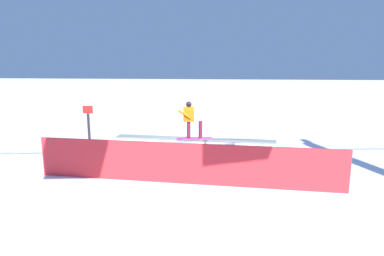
{
  "coord_description": "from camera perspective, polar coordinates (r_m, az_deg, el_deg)",
  "views": [
    {
      "loc": [
        -1.13,
        12.88,
        3.7
      ],
      "look_at": [
        -0.01,
        1.0,
        1.32
      ],
      "focal_mm": 31.08,
      "sensor_mm": 36.0,
      "label": 1
    }
  ],
  "objects": [
    {
      "name": "grind_box",
      "position": [
        13.36,
        0.36,
        -3.39
      ],
      "size": [
        6.43,
        0.98,
        0.7
      ],
      "color": "white",
      "rests_on": "ground_plane"
    },
    {
      "name": "snowboarder",
      "position": [
        13.09,
        -0.27,
        1.65
      ],
      "size": [
        1.44,
        0.61,
        1.48
      ],
      "color": "#B62B91",
      "rests_on": "grind_box"
    },
    {
      "name": "ground_plane",
      "position": [
        13.45,
        0.36,
        -4.71
      ],
      "size": [
        120.0,
        120.0,
        0.0
      ],
      "primitive_type": "plane",
      "color": "white"
    },
    {
      "name": "trail_marker",
      "position": [
        13.86,
        -17.27,
        -0.18
      ],
      "size": [
        0.4,
        0.1,
        2.01
      ],
      "color": "#262628",
      "rests_on": "ground_plane"
    },
    {
      "name": "safety_fence",
      "position": [
        10.24,
        -1.2,
        -6.12
      ],
      "size": [
        9.52,
        0.76,
        1.29
      ],
      "primitive_type": "cube",
      "rotation": [
        0.0,
        0.0,
        -0.07
      ],
      "color": "red",
      "rests_on": "ground_plane"
    }
  ]
}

